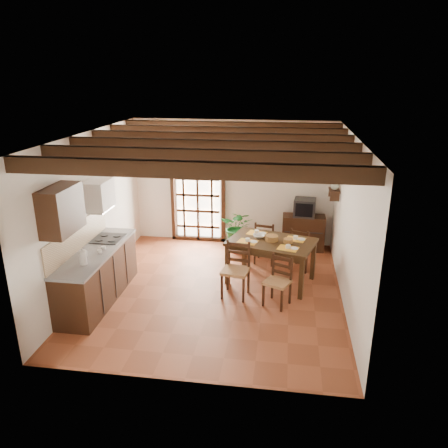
% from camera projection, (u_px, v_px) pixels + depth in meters
% --- Properties ---
extents(ground_plane, '(5.00, 5.00, 0.00)m').
position_uv_depth(ground_plane, '(215.00, 290.00, 7.96)').
color(ground_plane, brown).
extents(room_shell, '(4.52, 5.02, 2.81)m').
position_uv_depth(room_shell, '(215.00, 194.00, 7.36)').
color(room_shell, silver).
rests_on(room_shell, ground_plane).
extents(ceiling_beams, '(4.50, 4.34, 0.20)m').
position_uv_depth(ceiling_beams, '(214.00, 142.00, 7.07)').
color(ceiling_beams, black).
rests_on(ceiling_beams, room_shell).
extents(french_door, '(1.26, 0.11, 2.32)m').
position_uv_depth(french_door, '(198.00, 192.00, 9.96)').
color(french_door, white).
rests_on(french_door, ground_plane).
extents(kitchen_counter, '(0.64, 2.25, 1.38)m').
position_uv_depth(kitchen_counter, '(98.00, 274.00, 7.51)').
color(kitchen_counter, black).
rests_on(kitchen_counter, ground_plane).
extents(upper_cabinet, '(0.35, 0.80, 0.70)m').
position_uv_depth(upper_cabinet, '(61.00, 210.00, 6.41)').
color(upper_cabinet, black).
rests_on(upper_cabinet, room_shell).
extents(range_hood, '(0.38, 0.60, 0.54)m').
position_uv_depth(range_hood, '(99.00, 195.00, 7.62)').
color(range_hood, white).
rests_on(range_hood, room_shell).
extents(counter_items, '(0.50, 1.43, 0.25)m').
position_uv_depth(counter_items, '(97.00, 246.00, 7.43)').
color(counter_items, black).
rests_on(counter_items, kitchen_counter).
extents(dining_table, '(1.74, 1.37, 0.83)m').
position_uv_depth(dining_table, '(271.00, 246.00, 8.07)').
color(dining_table, '#342211').
rests_on(dining_table, ground_plane).
extents(chair_near_left, '(0.51, 0.49, 0.98)m').
position_uv_depth(chair_near_left, '(236.00, 280.00, 7.68)').
color(chair_near_left, '#AA7748').
rests_on(chair_near_left, ground_plane).
extents(chair_near_right, '(0.52, 0.51, 0.86)m').
position_uv_depth(chair_near_right, '(277.00, 290.00, 7.39)').
color(chair_near_right, '#AA7748').
rests_on(chair_near_right, ground_plane).
extents(chair_far_left, '(0.49, 0.47, 0.91)m').
position_uv_depth(chair_far_left, '(265.00, 250.00, 9.03)').
color(chair_far_left, '#AA7748').
rests_on(chair_far_left, ground_plane).
extents(chair_far_right, '(0.53, 0.52, 0.88)m').
position_uv_depth(chair_far_right, '(301.00, 256.00, 8.74)').
color(chair_far_right, '#AA7748').
rests_on(chair_far_right, ground_plane).
extents(table_setting, '(1.11, 0.74, 0.10)m').
position_uv_depth(table_setting, '(272.00, 235.00, 7.99)').
color(table_setting, yellow).
rests_on(table_setting, dining_table).
extents(table_bowl, '(0.25, 0.25, 0.05)m').
position_uv_depth(table_bowl, '(259.00, 236.00, 8.18)').
color(table_bowl, white).
rests_on(table_bowl, dining_table).
extents(sideboard, '(0.93, 0.42, 0.78)m').
position_uv_depth(sideboard, '(303.00, 233.00, 9.69)').
color(sideboard, black).
rests_on(sideboard, ground_plane).
extents(crt_tv, '(0.49, 0.46, 0.39)m').
position_uv_depth(crt_tv, '(305.00, 208.00, 9.49)').
color(crt_tv, black).
rests_on(crt_tv, sideboard).
extents(fuse_box, '(0.25, 0.03, 0.32)m').
position_uv_depth(fuse_box, '(301.00, 170.00, 9.49)').
color(fuse_box, white).
rests_on(fuse_box, room_shell).
extents(plant_pot, '(0.37, 0.37, 0.22)m').
position_uv_depth(plant_pot, '(238.00, 247.00, 9.65)').
color(plant_pot, maroon).
rests_on(plant_pot, ground_plane).
extents(potted_plant, '(2.04, 1.83, 2.03)m').
position_uv_depth(potted_plant, '(238.00, 227.00, 9.50)').
color(potted_plant, '#144C19').
rests_on(potted_plant, ground_plane).
extents(wall_shelf, '(0.20, 0.42, 0.20)m').
position_uv_depth(wall_shelf, '(334.00, 192.00, 8.66)').
color(wall_shelf, black).
rests_on(wall_shelf, room_shell).
extents(shelf_vase, '(0.15, 0.15, 0.15)m').
position_uv_depth(shelf_vase, '(335.00, 185.00, 8.62)').
color(shelf_vase, '#B2BFB2').
rests_on(shelf_vase, wall_shelf).
extents(shelf_flowers, '(0.14, 0.14, 0.36)m').
position_uv_depth(shelf_flowers, '(336.00, 175.00, 8.55)').
color(shelf_flowers, yellow).
rests_on(shelf_flowers, shelf_vase).
extents(framed_picture, '(0.03, 0.32, 0.32)m').
position_uv_depth(framed_picture, '(341.00, 165.00, 8.47)').
color(framed_picture, brown).
rests_on(framed_picture, room_shell).
extents(pendant_lamp, '(0.36, 0.36, 0.84)m').
position_uv_depth(pendant_lamp, '(274.00, 173.00, 7.71)').
color(pendant_lamp, black).
rests_on(pendant_lamp, room_shell).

